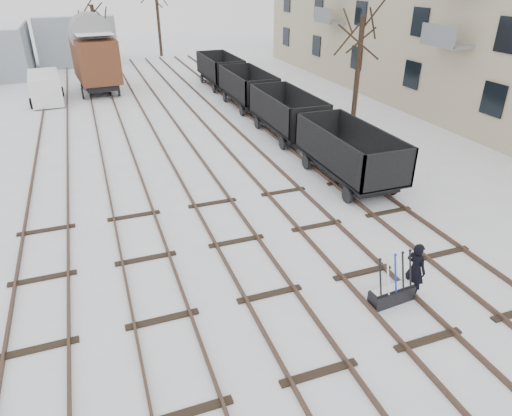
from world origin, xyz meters
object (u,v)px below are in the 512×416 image
Objects in this scene: freight_wagon_a at (348,162)px; box_van_wagon at (95,57)px; worker at (415,270)px; panel_van at (46,87)px; ground_frame at (392,294)px.

freight_wagon_a is 0.97× the size of box_van_wagon.
panel_van reaches higher than worker.
box_van_wagon is (-6.72, 28.04, 1.67)m from worker.
worker is 28.10m from panel_van.
worker is at bearing -81.61° from box_van_wagon.
ground_frame is at bearing -73.61° from panel_van.
freight_wagon_a reaches higher than ground_frame.
ground_frame is 0.93m from worker.
worker is at bearing -72.10° from panel_van.
worker is 28.89m from box_van_wagon.
box_van_wagon is at bearing 113.51° from freight_wagon_a.
panel_van is at bearing 123.71° from freight_wagon_a.
ground_frame is at bearing 80.98° from worker.
panel_van is (-9.50, 26.26, 0.73)m from ground_frame.
box_van_wagon reaches higher than ground_frame.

